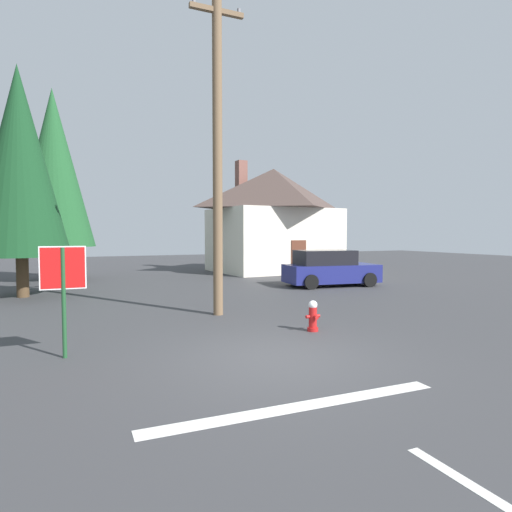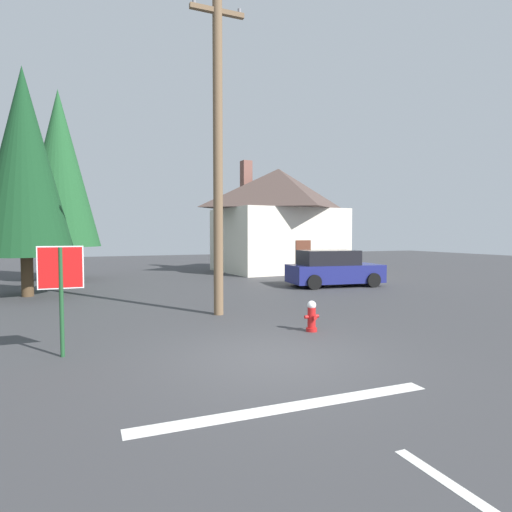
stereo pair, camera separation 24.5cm
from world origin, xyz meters
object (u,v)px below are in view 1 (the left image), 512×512
at_px(fire_hydrant, 313,316).
at_px(house, 273,218).
at_px(parked_car, 329,269).
at_px(pine_tree_short_left, 54,168).
at_px(utility_pole, 217,149).
at_px(pine_tree_tall_left, 19,161).
at_px(stop_sign_near, 63,278).

bearing_deg(fire_hydrant, house, 66.98).
bearing_deg(parked_car, house, 81.97).
bearing_deg(fire_hydrant, pine_tree_short_left, 111.56).
xyz_separation_m(utility_pole, parked_car, (6.91, 4.57, -4.05)).
bearing_deg(pine_tree_short_left, parked_car, -33.28).
xyz_separation_m(house, parked_car, (-1.14, -8.06, -2.58)).
height_order(utility_pole, pine_tree_tall_left, utility_pole).
bearing_deg(fire_hydrant, pine_tree_tall_left, 126.99).
bearing_deg(house, stop_sign_near, -127.93).
xyz_separation_m(fire_hydrant, pine_tree_short_left, (-5.94, 15.04, 5.29)).
xyz_separation_m(stop_sign_near, utility_pole, (4.12, 2.98, 3.30)).
height_order(parked_car, pine_tree_tall_left, pine_tree_tall_left).
bearing_deg(pine_tree_tall_left, parked_car, -7.89).
distance_m(stop_sign_near, pine_tree_short_left, 15.62).
bearing_deg(stop_sign_near, pine_tree_tall_left, 98.78).
bearing_deg(utility_pole, house, 57.51).
xyz_separation_m(utility_pole, house, (8.05, 12.64, -1.47)).
bearing_deg(house, parked_car, -98.03).
bearing_deg(parked_car, utility_pole, -146.50).
height_order(stop_sign_near, fire_hydrant, stop_sign_near).
distance_m(parked_car, pine_tree_tall_left, 13.29).
height_order(house, parked_car, house).
bearing_deg(pine_tree_tall_left, utility_pole, -48.61).
relative_size(fire_hydrant, pine_tree_short_left, 0.08).
distance_m(utility_pole, parked_car, 9.23).
distance_m(utility_pole, pine_tree_short_left, 12.92).
bearing_deg(parked_car, fire_hydrant, -126.08).
distance_m(parked_car, pine_tree_short_left, 14.52).
distance_m(house, parked_car, 8.54).
distance_m(stop_sign_near, house, 19.88).
distance_m(stop_sign_near, parked_car, 13.39).
bearing_deg(house, utility_pole, -122.49).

